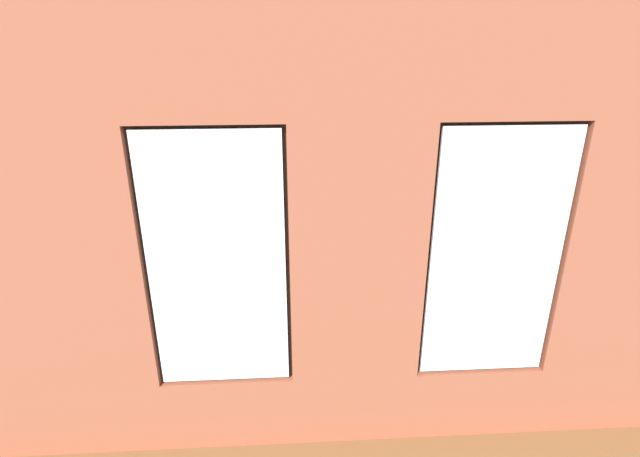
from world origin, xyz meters
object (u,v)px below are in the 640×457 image
(media_console, at_px, (121,262))
(papasan_chair, at_px, (292,212))
(potted_plant_corner_far_left, at_px, (626,323))
(table_plant_small, at_px, (256,254))
(tv_flatscreen, at_px, (113,218))
(potted_plant_foreground_right, at_px, (163,199))
(potted_plant_by_left_couch, at_px, (469,242))
(coffee_table, at_px, (293,261))
(candle_jar, at_px, (278,252))
(potted_plant_mid_room_small, at_px, (399,245))
(couch_by_window, at_px, (300,358))
(couch_left, at_px, (536,282))
(remote_black, at_px, (324,252))
(cup_ceramic, at_px, (292,255))
(potted_plant_between_couches, at_px, (439,318))

(media_console, xyz_separation_m, papasan_chair, (-2.41, -1.26, 0.22))
(media_console, distance_m, potted_plant_corner_far_left, 6.14)
(table_plant_small, relative_size, potted_plant_corner_far_left, 0.26)
(tv_flatscreen, xyz_separation_m, potted_plant_foreground_right, (-0.30, -1.44, -0.23))
(papasan_chair, distance_m, potted_plant_by_left_couch, 2.82)
(coffee_table, distance_m, candle_jar, 0.24)
(potted_plant_corner_far_left, relative_size, potted_plant_mid_room_small, 1.69)
(coffee_table, xyz_separation_m, papasan_chair, (-0.01, -1.70, 0.07))
(couch_by_window, relative_size, tv_flatscreen, 1.48)
(couch_left, bearing_deg, papasan_chair, -124.43)
(couch_left, xyz_separation_m, coffee_table, (3.02, -0.68, 0.05))
(remote_black, bearing_deg, couch_left, -7.80)
(potted_plant_by_left_couch, height_order, potted_plant_mid_room_small, potted_plant_mid_room_small)
(cup_ceramic, distance_m, media_console, 2.45)
(remote_black, xyz_separation_m, tv_flatscreen, (2.82, -0.29, 0.45))
(tv_flatscreen, bearing_deg, coffee_table, 169.61)
(couch_left, relative_size, coffee_table, 1.14)
(couch_by_window, xyz_separation_m, potted_plant_mid_room_small, (-1.46, -2.40, 0.07))
(table_plant_small, distance_m, potted_plant_between_couches, 2.61)
(media_console, distance_m, potted_plant_mid_room_small, 3.91)
(cup_ceramic, relative_size, table_plant_small, 0.32)
(remote_black, height_order, potted_plant_corner_far_left, potted_plant_corner_far_left)
(couch_left, bearing_deg, remote_black, -103.81)
(couch_by_window, xyz_separation_m, remote_black, (-0.37, -2.17, 0.10))
(candle_jar, bearing_deg, couch_left, 166.20)
(potted_plant_corner_far_left, bearing_deg, candle_jar, -33.51)
(potted_plant_corner_far_left, bearing_deg, media_console, -24.67)
(cup_ceramic, xyz_separation_m, candle_jar, (0.19, -0.11, 0.01))
(potted_plant_corner_far_left, bearing_deg, couch_by_window, -1.84)
(tv_flatscreen, bearing_deg, couch_by_window, 134.93)
(couch_left, height_order, potted_plant_mid_room_small, couch_left)
(tv_flatscreen, bearing_deg, potted_plant_corner_far_left, 155.31)
(tv_flatscreen, bearing_deg, candle_jar, 171.40)
(table_plant_small, distance_m, media_console, 2.04)
(table_plant_small, bearing_deg, tv_flatscreen, -16.36)
(remote_black, relative_size, media_console, 0.16)
(coffee_table, relative_size, potted_plant_between_couches, 1.05)
(cup_ceramic, relative_size, potted_plant_foreground_right, 0.06)
(tv_flatscreen, bearing_deg, media_console, 90.00)
(couch_left, xyz_separation_m, remote_black, (2.59, -0.83, 0.10))
(media_console, bearing_deg, table_plant_small, 163.72)
(coffee_table, distance_m, potted_plant_mid_room_small, 1.56)
(couch_by_window, bearing_deg, papasan_chair, -89.33)
(potted_plant_by_left_couch, bearing_deg, potted_plant_corner_far_left, 101.33)
(potted_plant_between_couches, bearing_deg, candle_jar, -52.62)
(couch_by_window, height_order, potted_plant_by_left_couch, couch_by_window)
(table_plant_small, relative_size, potted_plant_between_couches, 0.17)
(couch_by_window, relative_size, cup_ceramic, 21.63)
(coffee_table, xyz_separation_m, potted_plant_by_left_couch, (-2.62, -0.63, -0.06))
(table_plant_small, height_order, media_console, table_plant_small)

